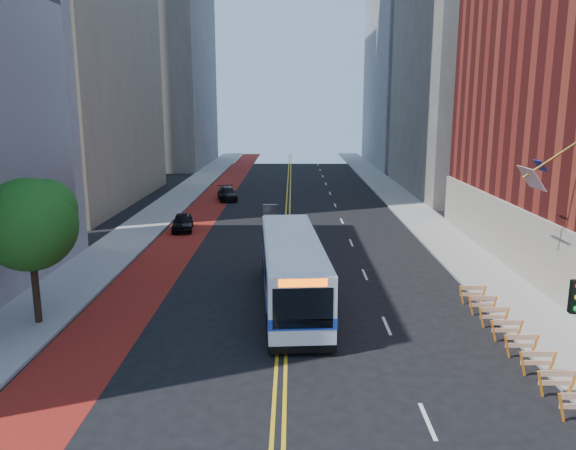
# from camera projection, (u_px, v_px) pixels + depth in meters

# --- Properties ---
(ground) EXTENTS (160.00, 160.00, 0.00)m
(ground) POSITION_uv_depth(u_px,v_px,m) (280.00, 390.00, 20.04)
(ground) COLOR black
(ground) RESTS_ON ground
(sidewalk_left) EXTENTS (4.00, 140.00, 0.15)m
(sidewalk_left) POSITION_uv_depth(u_px,v_px,m) (152.00, 220.00, 49.46)
(sidewalk_left) COLOR gray
(sidewalk_left) RESTS_ON ground
(sidewalk_right) EXTENTS (4.00, 140.00, 0.15)m
(sidewalk_right) POSITION_uv_depth(u_px,v_px,m) (424.00, 220.00, 49.27)
(sidewalk_right) COLOR gray
(sidewalk_right) RESTS_ON ground
(bus_lane_paint) EXTENTS (3.60, 140.00, 0.01)m
(bus_lane_paint) POSITION_uv_depth(u_px,v_px,m) (196.00, 221.00, 49.44)
(bus_lane_paint) COLOR maroon
(bus_lane_paint) RESTS_ON ground
(center_line_inner) EXTENTS (0.14, 140.00, 0.01)m
(center_line_inner) POSITION_uv_depth(u_px,v_px,m) (285.00, 221.00, 49.38)
(center_line_inner) COLOR gold
(center_line_inner) RESTS_ON ground
(center_line_outer) EXTENTS (0.14, 140.00, 0.01)m
(center_line_outer) POSITION_uv_depth(u_px,v_px,m) (289.00, 221.00, 49.38)
(center_line_outer) COLOR gold
(center_line_outer) RESTS_ON ground
(lane_dashes) EXTENTS (0.14, 98.20, 0.01)m
(lane_dashes) POSITION_uv_depth(u_px,v_px,m) (335.00, 205.00, 57.17)
(lane_dashes) COLOR silver
(lane_dashes) RESTS_ON ground
(midrise_right_near) EXTENTS (18.00, 26.00, 40.00)m
(midrise_right_near) POSITION_uv_depth(u_px,v_px,m) (494.00, 14.00, 62.64)
(midrise_right_near) COLOR slate
(midrise_right_near) RESTS_ON ground
(construction_barriers) EXTENTS (1.42, 10.91, 1.00)m
(construction_barriers) POSITION_uv_depth(u_px,v_px,m) (514.00, 335.00, 23.18)
(construction_barriers) COLOR orange
(construction_barriers) RESTS_ON ground
(street_tree) EXTENTS (4.20, 4.20, 6.70)m
(street_tree) POSITION_uv_depth(u_px,v_px,m) (31.00, 221.00, 25.01)
(street_tree) COLOR black
(street_tree) RESTS_ON sidewalk_left
(transit_bus) EXTENTS (3.66, 12.86, 3.49)m
(transit_bus) POSITION_uv_depth(u_px,v_px,m) (292.00, 269.00, 28.49)
(transit_bus) COLOR white
(transit_bus) RESTS_ON ground
(car_a) EXTENTS (2.12, 4.21, 1.38)m
(car_a) POSITION_uv_depth(u_px,v_px,m) (182.00, 222.00, 45.52)
(car_a) COLOR black
(car_a) RESTS_ON ground
(car_b) EXTENTS (1.56, 3.95, 1.28)m
(car_b) POSITION_uv_depth(u_px,v_px,m) (271.00, 212.00, 49.89)
(car_b) COLOR black
(car_b) RESTS_ON ground
(car_c) EXTENTS (2.80, 4.97, 1.36)m
(car_c) POSITION_uv_depth(u_px,v_px,m) (227.00, 194.00, 60.29)
(car_c) COLOR black
(car_c) RESTS_ON ground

